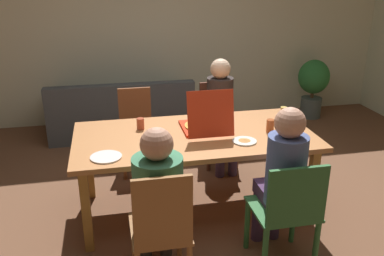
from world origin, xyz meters
TOP-DOWN VIEW (x-y plane):
  - ground_plane at (0.00, 0.00)m, footprint 20.00×20.00m
  - back_wall at (0.00, 2.72)m, footprint 7.03×0.12m
  - dining_table at (0.00, 0.00)m, footprint 2.12×1.07m
  - chair_0 at (-0.45, -1.03)m, footprint 0.40×0.46m
  - person_0 at (-0.45, -0.87)m, footprint 0.34×0.53m
  - chair_1 at (0.49, -0.95)m, footprint 0.46×0.45m
  - person_1 at (0.49, -0.81)m, footprint 0.29×0.48m
  - chair_2 at (0.49, 1.01)m, footprint 0.39×0.43m
  - person_2 at (0.49, 0.86)m, footprint 0.29×0.53m
  - chair_3 at (-0.45, 1.01)m, footprint 0.38×0.43m
  - pizza_box_0 at (0.12, 0.08)m, footprint 0.41×0.49m
  - plate_0 at (0.38, -0.26)m, footprint 0.21×0.21m
  - plate_1 at (-0.78, -0.34)m, footprint 0.25×0.25m
  - drinking_glass_0 at (-0.46, 0.23)m, footprint 0.07×0.07m
  - drinking_glass_1 at (0.68, -0.09)m, footprint 0.07×0.07m
  - drinking_glass_2 at (0.97, 0.28)m, footprint 0.06×0.06m
  - couch at (-0.57, 2.13)m, footprint 1.91×0.81m
  - potted_plant at (2.31, 2.22)m, footprint 0.46×0.46m

SIDE VIEW (x-z plane):
  - ground_plane at x=0.00m, z-range 0.00..0.00m
  - couch at x=-0.57m, z-range -0.11..0.66m
  - chair_2 at x=0.49m, z-range 0.02..0.95m
  - chair_1 at x=0.49m, z-range 0.05..0.95m
  - chair_3 at x=-0.45m, z-range 0.04..0.96m
  - chair_0 at x=-0.45m, z-range 0.04..1.01m
  - potted_plant at x=2.31m, z-range 0.09..0.98m
  - dining_table at x=0.00m, z-range 0.31..1.07m
  - person_0 at x=-0.45m, z-range 0.11..1.31m
  - person_2 at x=0.49m, z-range 0.10..1.34m
  - person_1 at x=0.49m, z-range 0.11..1.36m
  - plate_1 at x=-0.78m, z-range 0.76..0.78m
  - plate_0 at x=0.38m, z-range 0.76..0.79m
  - drinking_glass_2 at x=0.97m, z-range 0.76..0.87m
  - drinking_glass_0 at x=-0.46m, z-range 0.76..0.87m
  - pizza_box_0 at x=0.12m, z-range 0.61..1.03m
  - drinking_glass_1 at x=0.68m, z-range 0.76..0.88m
  - back_wall at x=0.00m, z-range 0.00..2.75m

